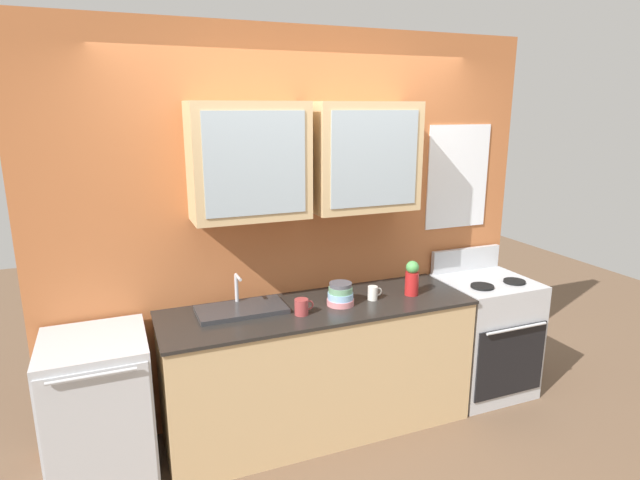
# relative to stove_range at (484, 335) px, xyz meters

# --- Properties ---
(ground_plane) EXTENTS (10.00, 10.00, 0.00)m
(ground_plane) POSITION_rel_stove_range_xyz_m (-1.37, 0.00, -0.45)
(ground_plane) COLOR brown
(back_wall_unit) EXTENTS (3.47, 0.42, 2.66)m
(back_wall_unit) POSITION_rel_stove_range_xyz_m (-1.36, 0.32, 1.01)
(back_wall_unit) COLOR #B76638
(back_wall_unit) RESTS_ON ground_plane
(counter) EXTENTS (2.06, 0.65, 0.89)m
(counter) POSITION_rel_stove_range_xyz_m (-1.37, 0.00, -0.01)
(counter) COLOR tan
(counter) RESTS_ON ground_plane
(stove_range) EXTENTS (0.65, 0.65, 1.07)m
(stove_range) POSITION_rel_stove_range_xyz_m (0.00, 0.00, 0.00)
(stove_range) COLOR silver
(stove_range) RESTS_ON ground_plane
(sink_faucet) EXTENTS (0.56, 0.29, 0.22)m
(sink_faucet) POSITION_rel_stove_range_xyz_m (-1.86, 0.09, 0.46)
(sink_faucet) COLOR #2D2D30
(sink_faucet) RESTS_ON counter
(bowl_stack) EXTENTS (0.18, 0.18, 0.15)m
(bowl_stack) POSITION_rel_stove_range_xyz_m (-1.23, -0.03, 0.51)
(bowl_stack) COLOR #D87F84
(bowl_stack) RESTS_ON counter
(vase) EXTENTS (0.09, 0.09, 0.24)m
(vase) POSITION_rel_stove_range_xyz_m (-0.70, -0.05, 0.56)
(vase) COLOR #B21E1E
(vase) RESTS_ON counter
(cup_near_sink) EXTENTS (0.13, 0.09, 0.10)m
(cup_near_sink) POSITION_rel_stove_range_xyz_m (-1.52, -0.10, 0.49)
(cup_near_sink) COLOR #993838
(cup_near_sink) RESTS_ON counter
(cup_near_bowls) EXTENTS (0.10, 0.07, 0.09)m
(cup_near_bowls) POSITION_rel_stove_range_xyz_m (-0.99, -0.03, 0.49)
(cup_near_bowls) COLOR silver
(cup_near_bowls) RESTS_ON counter
(dishwasher) EXTENTS (0.58, 0.63, 0.89)m
(dishwasher) POSITION_rel_stove_range_xyz_m (-2.74, -0.00, -0.01)
(dishwasher) COLOR silver
(dishwasher) RESTS_ON ground_plane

